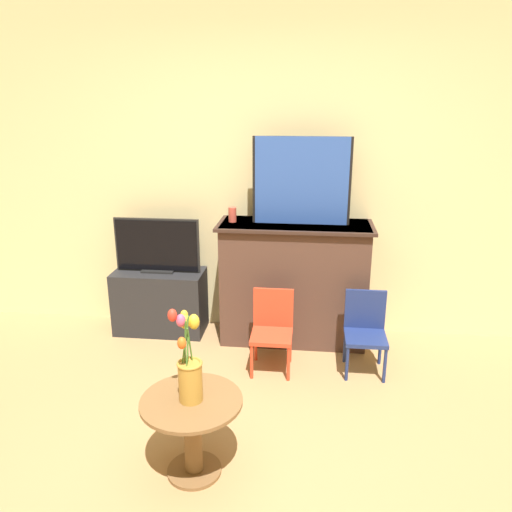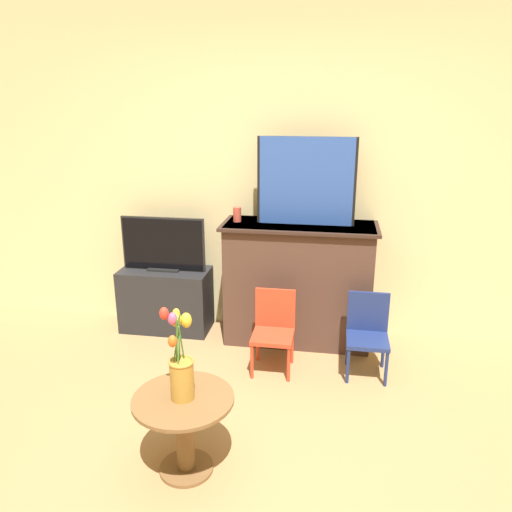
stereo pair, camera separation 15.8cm
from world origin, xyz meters
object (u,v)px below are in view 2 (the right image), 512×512
object	(u,v)px
painting	(306,181)
tv_monitor	(163,245)
chair_blue	(367,331)
chair_red	(274,327)
vase_tulips	(181,366)

from	to	relation	value
painting	tv_monitor	distance (m)	1.30
chair_blue	chair_red	bearing A→B (deg)	-175.87
chair_red	chair_blue	distance (m)	0.68
painting	tv_monitor	world-z (taller)	painting
tv_monitor	vase_tulips	size ratio (longest dim) A/B	1.42
chair_blue	painting	bearing A→B (deg)	138.61
painting	chair_red	bearing A→B (deg)	-109.51
vase_tulips	chair_red	bearing A→B (deg)	73.94
chair_blue	vase_tulips	bearing A→B (deg)	-130.02
painting	chair_blue	bearing A→B (deg)	-41.39
chair_blue	vase_tulips	size ratio (longest dim) A/B	1.18
chair_blue	vase_tulips	distance (m)	1.59
chair_red	vase_tulips	size ratio (longest dim) A/B	1.18
painting	vase_tulips	size ratio (longest dim) A/B	1.50
tv_monitor	chair_red	size ratio (longest dim) A/B	1.20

